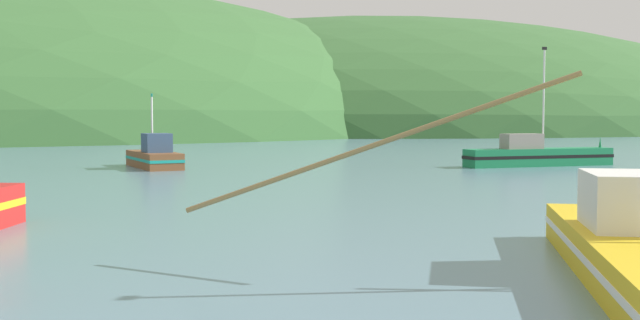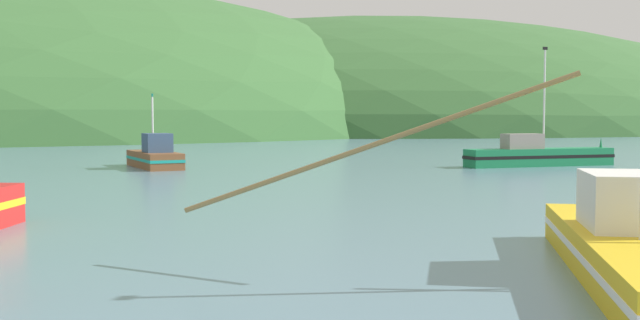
{
  "view_description": "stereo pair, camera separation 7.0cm",
  "coord_description": "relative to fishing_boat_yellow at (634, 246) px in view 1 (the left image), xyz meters",
  "views": [
    {
      "loc": [
        -6.67,
        -5.59,
        3.51
      ],
      "look_at": [
        3.3,
        27.28,
        1.4
      ],
      "focal_mm": 43.09,
      "sensor_mm": 36.0,
      "label": 1
    },
    {
      "loc": [
        -6.6,
        -5.61,
        3.51
      ],
      "look_at": [
        3.3,
        27.28,
        1.4
      ],
      "focal_mm": 43.09,
      "sensor_mm": 36.0,
      "label": 2
    }
  ],
  "objects": [
    {
      "name": "hill_far_center",
      "position": [
        53.35,
        147.68,
        -0.68
      ],
      "size": [
        169.97,
        135.98,
        47.46
      ],
      "primitive_type": "ellipsoid",
      "color": "#386633",
      "rests_on": "ground"
    },
    {
      "name": "fishing_boat_yellow",
      "position": [
        0.0,
        0.0,
        0.0
      ],
      "size": [
        17.8,
        10.9,
        6.42
      ],
      "rotation": [
        0.0,
        0.0,
        4.25
      ],
      "color": "gold",
      "rests_on": "ground"
    },
    {
      "name": "fishing_boat_brown",
      "position": [
        -7.02,
        36.5,
        0.03
      ],
      "size": [
        3.23,
        6.99,
        4.76
      ],
      "rotation": [
        0.0,
        0.0,
        1.73
      ],
      "color": "brown",
      "rests_on": "ground"
    },
    {
      "name": "fishing_boat_green",
      "position": [
        17.32,
        30.68,
        0.05
      ],
      "size": [
        10.6,
        1.92,
        7.84
      ],
      "rotation": [
        0.0,
        0.0,
        0.02
      ],
      "color": "#197A47",
      "rests_on": "ground"
    }
  ]
}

